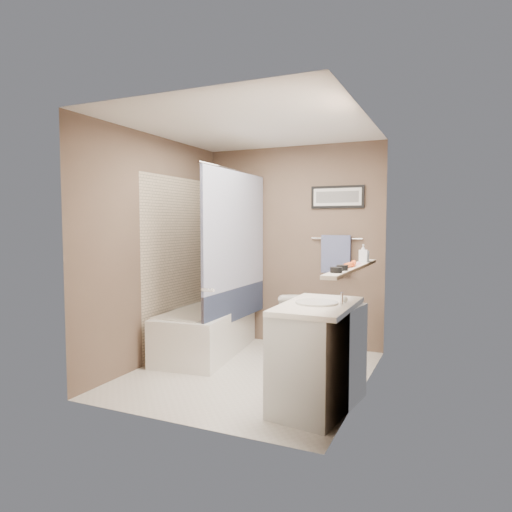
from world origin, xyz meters
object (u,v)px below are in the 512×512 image
at_px(candle_bowl_far, 342,268).
at_px(soap_bottle, 363,253).
at_px(vanity, 319,358).
at_px(hair_brush_front, 350,265).
at_px(glass_jar, 365,256).
at_px(candle_bowl_near, 336,270).
at_px(bathtub, 206,331).
at_px(toilet, 296,322).
at_px(hair_brush_back, 353,263).

bearing_deg(candle_bowl_far, soap_bottle, 90.00).
relative_size(vanity, hair_brush_front, 4.09).
height_order(hair_brush_front, glass_jar, glass_jar).
bearing_deg(candle_bowl_near, soap_bottle, 90.00).
bearing_deg(soap_bottle, glass_jar, 90.00).
relative_size(bathtub, toilet, 2.16).
height_order(vanity, candle_bowl_far, candle_bowl_far).
xyz_separation_m(hair_brush_front, hair_brush_back, (0.00, 0.13, 0.00)).
bearing_deg(vanity, glass_jar, 86.01).
bearing_deg(hair_brush_front, candle_bowl_far, -90.00).
xyz_separation_m(bathtub, toilet, (0.91, 0.45, 0.10)).
bearing_deg(hair_brush_front, hair_brush_back, 90.00).
height_order(vanity, candle_bowl_near, candle_bowl_near).
bearing_deg(toilet, candle_bowl_far, 101.40).
relative_size(candle_bowl_far, glass_jar, 0.90).
bearing_deg(glass_jar, hair_brush_front, -90.00).
height_order(bathtub, toilet, toilet).
relative_size(hair_brush_front, glass_jar, 2.20).
bearing_deg(candle_bowl_near, bathtub, 146.60).
xyz_separation_m(candle_bowl_near, hair_brush_front, (0.00, 0.45, 0.00)).
distance_m(toilet, soap_bottle, 1.36).
relative_size(bathtub, vanity, 1.67).
xyz_separation_m(hair_brush_front, soap_bottle, (0.00, 0.57, 0.06)).
relative_size(hair_brush_front, hair_brush_back, 1.00).
bearing_deg(hair_brush_back, candle_bowl_near, -90.00).
bearing_deg(hair_brush_front, candle_bowl_near, -90.00).
bearing_deg(toilet, candle_bowl_near, 98.38).
bearing_deg(vanity, toilet, 123.35).
bearing_deg(soap_bottle, candle_bowl_far, -90.00).
bearing_deg(vanity, hair_brush_front, 60.36).
distance_m(bathtub, candle_bowl_near, 2.31).
bearing_deg(toilet, vanity, 95.98).
xyz_separation_m(vanity, hair_brush_front, (0.19, 0.24, 0.74)).
bearing_deg(hair_brush_front, bathtub, 157.81).
bearing_deg(bathtub, soap_bottle, -12.49).
bearing_deg(hair_brush_back, candle_bowl_far, -90.00).
distance_m(vanity, candle_bowl_near, 0.79).
xyz_separation_m(toilet, candle_bowl_near, (0.87, -1.63, 0.79)).
relative_size(toilet, hair_brush_back, 3.16).
bearing_deg(hair_brush_back, hair_brush_front, -90.00).
distance_m(hair_brush_back, glass_jar, 0.53).
height_order(toilet, glass_jar, glass_jar).
distance_m(bathtub, toilet, 1.03).
bearing_deg(candle_bowl_far, glass_jar, 90.00).
bearing_deg(vanity, bathtub, 156.39).
relative_size(candle_bowl_near, hair_brush_back, 0.41).
bearing_deg(hair_brush_front, toilet, 126.39).
distance_m(vanity, hair_brush_front, 0.80).
distance_m(candle_bowl_near, candle_bowl_far, 0.19).
height_order(bathtub, candle_bowl_near, candle_bowl_near).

